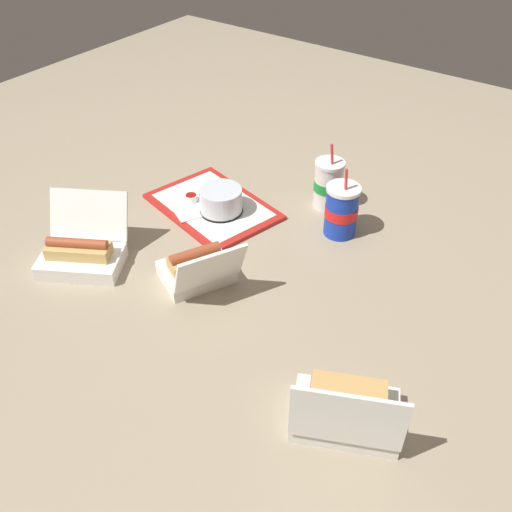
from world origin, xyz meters
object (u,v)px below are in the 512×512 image
at_px(cake_container, 221,201).
at_px(plastic_fork, 223,192).
at_px(food_tray, 213,206).
at_px(clamshell_hotdog_center, 82,252).
at_px(clamshell_sandwich_corner, 346,411).
at_px(clamshell_hotdog_right, 198,268).
at_px(soda_cup_back, 328,184).
at_px(soda_cup_right, 341,210).
at_px(ketchup_cup, 191,198).

distance_m(cake_container, plastic_fork, 0.10).
distance_m(food_tray, clamshell_hotdog_center, 0.42).
distance_m(food_tray, clamshell_sandwich_corner, 0.81).
bearing_deg(cake_container, clamshell_hotdog_right, -62.48).
bearing_deg(soda_cup_back, clamshell_sandwich_corner, -56.98).
bearing_deg(soda_cup_right, soda_cup_back, 135.17).
bearing_deg(soda_cup_back, ketchup_cup, -143.90).
distance_m(ketchup_cup, clamshell_hotdog_right, 0.35).
bearing_deg(food_tray, soda_cup_right, 17.44).
relative_size(food_tray, cake_container, 3.34).
xyz_separation_m(food_tray, ketchup_cup, (-0.06, -0.03, 0.02)).
xyz_separation_m(food_tray, clamshell_hotdog_right, (0.18, -0.27, 0.03)).
bearing_deg(soda_cup_right, ketchup_cup, -161.74).
height_order(food_tray, plastic_fork, plastic_fork).
xyz_separation_m(ketchup_cup, soda_cup_back, (0.33, 0.24, 0.05)).
relative_size(plastic_fork, clamshell_hotdog_right, 0.45).
distance_m(clamshell_sandwich_corner, soda_cup_back, 0.77).
xyz_separation_m(plastic_fork, soda_cup_back, (0.28, 0.14, 0.06)).
xyz_separation_m(food_tray, clamshell_sandwich_corner, (0.69, -0.43, 0.04)).
xyz_separation_m(cake_container, ketchup_cup, (-0.10, -0.01, -0.02)).
bearing_deg(cake_container, plastic_fork, 125.34).
bearing_deg(soda_cup_right, plastic_fork, -173.27).
distance_m(food_tray, plastic_fork, 0.07).
bearing_deg(clamshell_hotdog_right, clamshell_sandwich_corner, -17.44).
bearing_deg(ketchup_cup, clamshell_sandwich_corner, -28.60).
relative_size(cake_container, clamshell_hotdog_right, 0.51).
height_order(food_tray, clamshell_sandwich_corner, clamshell_sandwich_corner).
bearing_deg(plastic_fork, ketchup_cup, -122.89).
distance_m(plastic_fork, clamshell_hotdog_center, 0.48).
xyz_separation_m(clamshell_hotdog_right, soda_cup_right, (0.19, 0.39, 0.04)).
height_order(clamshell_sandwich_corner, soda_cup_back, soda_cup_back).
xyz_separation_m(food_tray, soda_cup_right, (0.37, 0.11, 0.07)).
relative_size(plastic_fork, clamshell_hotdog_center, 0.39).
relative_size(clamshell_hotdog_center, soda_cup_back, 1.35).
height_order(cake_container, clamshell_hotdog_center, clamshell_hotdog_center).
xyz_separation_m(plastic_fork, clamshell_hotdog_center, (-0.09, -0.47, 0.02)).
bearing_deg(ketchup_cup, clamshell_hotdog_center, -96.92).
distance_m(clamshell_hotdog_right, soda_cup_back, 0.50).
distance_m(cake_container, ketchup_cup, 0.11).
height_order(ketchup_cup, soda_cup_right, soda_cup_right).
bearing_deg(soda_cup_right, cake_container, -158.68).
xyz_separation_m(plastic_fork, clamshell_sandwich_corner, (0.70, -0.50, 0.03)).
height_order(plastic_fork, clamshell_hotdog_right, clamshell_hotdog_right).
distance_m(cake_container, clamshell_hotdog_center, 0.42).
height_order(plastic_fork, clamshell_sandwich_corner, clamshell_sandwich_corner).
bearing_deg(clamshell_sandwich_corner, clamshell_hotdog_center, 177.72).
bearing_deg(cake_container, clamshell_hotdog_center, -110.82).
height_order(cake_container, plastic_fork, cake_container).
relative_size(ketchup_cup, clamshell_sandwich_corner, 0.16).
bearing_deg(clamshell_sandwich_corner, plastic_fork, 144.38).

